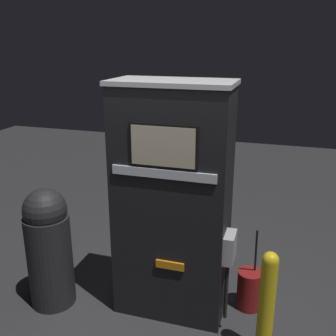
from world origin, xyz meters
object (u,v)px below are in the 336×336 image
at_px(gas_pump, 172,203).
at_px(squeegee_bucket, 249,289).
at_px(safety_bollard, 267,303).
at_px(trash_bin, 49,246).

relative_size(gas_pump, squeegee_bucket, 2.52).
height_order(gas_pump, safety_bollard, gas_pump).
height_order(safety_bollard, squeegee_bucket, safety_bollard).
distance_m(trash_bin, squeegee_bucket, 1.98).
xyz_separation_m(gas_pump, squeegee_bucket, (0.72, 0.20, -0.90)).
relative_size(gas_pump, safety_bollard, 2.27).
xyz_separation_m(gas_pump, safety_bollard, (0.90, -0.39, -0.59)).
bearing_deg(safety_bollard, gas_pump, 156.41).
bearing_deg(safety_bollard, squeegee_bucket, 106.73).
bearing_deg(gas_pump, safety_bollard, -23.59).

